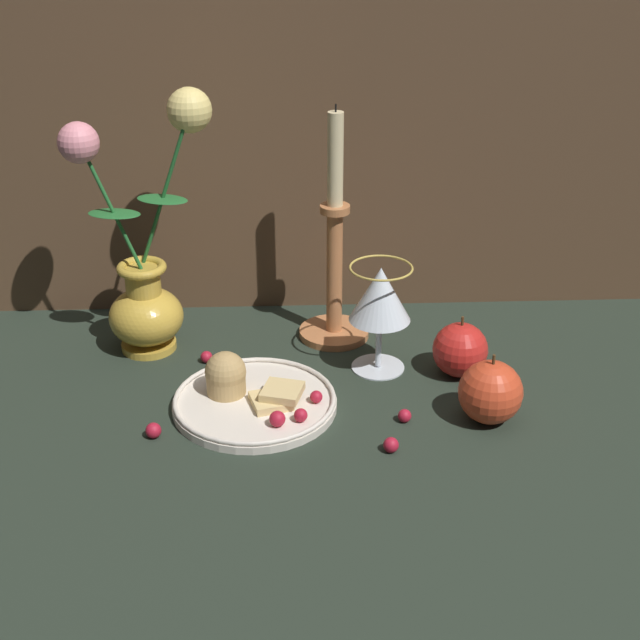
{
  "coord_description": "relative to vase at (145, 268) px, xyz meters",
  "views": [
    {
      "loc": [
        -0.02,
        -0.97,
        0.59
      ],
      "look_at": [
        0.03,
        0.0,
        0.1
      ],
      "focal_mm": 50.0,
      "sensor_mm": 36.0,
      "label": 1
    }
  ],
  "objects": [
    {
      "name": "apple_beside_vase",
      "position": [
        0.43,
        -0.2,
        -0.08
      ],
      "size": [
        0.08,
        0.08,
        0.09
      ],
      "color": "#D14223",
      "rests_on": "ground_plane"
    },
    {
      "name": "berry_by_glass_stem",
      "position": [
        0.3,
        -0.26,
        -0.11
      ],
      "size": [
        0.02,
        0.02,
        0.02
      ],
      "primitive_type": "sphere",
      "color": "#AD192D",
      "rests_on": "ground_plane"
    },
    {
      "name": "ground_plane",
      "position": [
        0.2,
        -0.13,
        -0.12
      ],
      "size": [
        2.4,
        2.4,
        0.0
      ],
      "primitive_type": "plane",
      "color": "#232D23",
      "rests_on": "ground"
    },
    {
      "name": "plate_with_pastries",
      "position": [
        0.14,
        -0.16,
        -0.11
      ],
      "size": [
        0.2,
        0.2,
        0.07
      ],
      "color": "silver",
      "rests_on": "ground_plane"
    },
    {
      "name": "vase",
      "position": [
        0.0,
        0.0,
        0.0
      ],
      "size": [
        0.19,
        0.1,
        0.35
      ],
      "color": "gold",
      "rests_on": "ground_plane"
    },
    {
      "name": "berry_under_candlestick",
      "position": [
        0.33,
        -0.2,
        -0.11
      ],
      "size": [
        0.02,
        0.02,
        0.02
      ],
      "primitive_type": "sphere",
      "color": "#AD192D",
      "rests_on": "ground_plane"
    },
    {
      "name": "berry_near_plate",
      "position": [
        0.03,
        -0.22,
        -0.11
      ],
      "size": [
        0.02,
        0.02,
        0.02
      ],
      "primitive_type": "sphere",
      "color": "#AD192D",
      "rests_on": "ground_plane"
    },
    {
      "name": "berry_front_center",
      "position": [
        0.08,
        -0.05,
        -0.11
      ],
      "size": [
        0.02,
        0.02,
        0.02
      ],
      "primitive_type": "sphere",
      "color": "#AD192D",
      "rests_on": "ground_plane"
    },
    {
      "name": "apple_near_glass",
      "position": [
        0.41,
        -0.09,
        -0.08
      ],
      "size": [
        0.07,
        0.07,
        0.08
      ],
      "color": "red",
      "rests_on": "ground_plane"
    },
    {
      "name": "wine_glass",
      "position": [
        0.31,
        -0.07,
        -0.02
      ],
      "size": [
        0.08,
        0.08,
        0.15
      ],
      "color": "silver",
      "rests_on": "ground_plane"
    },
    {
      "name": "candlestick",
      "position": [
        0.25,
        0.02,
        -0.02
      ],
      "size": [
        0.1,
        0.1,
        0.33
      ],
      "color": "#B77042",
      "rests_on": "ground_plane"
    }
  ]
}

